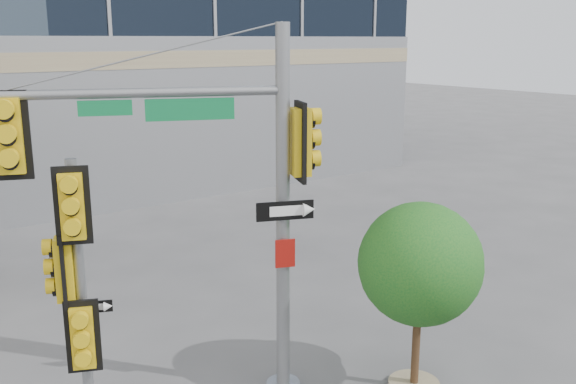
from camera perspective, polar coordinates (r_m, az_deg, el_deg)
main_signal_pole at (r=10.05m, az=-6.63°, el=1.35°), size 4.54×2.16×6.16m
secondary_signal_pole at (r=9.53m, az=-18.30°, el=-7.92°), size 0.74×0.72×4.34m
street_tree at (r=11.01m, az=11.71°, el=-6.65°), size 2.13×2.08×3.31m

